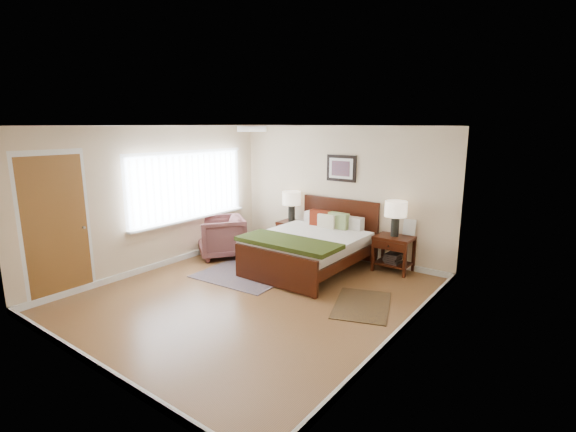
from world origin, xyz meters
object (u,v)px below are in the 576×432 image
Objects in this scene: lamp_right at (396,211)px; armchair at (221,237)px; bed at (311,241)px; nightstand_right at (393,250)px; rug_persian at (260,267)px; nightstand_left at (291,228)px; lamp_left at (292,200)px.

armchair is at bearing -158.68° from lamp_right.
lamp_right reaches higher than bed.
nightstand_right is at bearing 33.33° from bed.
bed is 1.89m from armchair.
bed is at bearing 27.18° from rug_persian.
nightstand_left is at bearing -179.80° from nightstand_right.
bed is 1.39m from lamp_left.
rug_persian is at bearing -149.32° from bed.
lamp_right is 0.29× the size of rug_persian.
lamp_right reaches higher than lamp_left.
lamp_left is 2.21m from lamp_right.
armchair is at bearing -158.90° from nightstand_right.
lamp_right is (2.21, 0.00, 0.04)m from lamp_left.
nightstand_right is at bearing 28.79° from rug_persian.
bed is 3.43× the size of lamp_right.
lamp_left is (-2.21, 0.01, 0.65)m from nightstand_right.
rug_persian is at bearing -80.17° from lamp_left.
lamp_right reaches higher than armchair.
nightstand_right is at bearing -90.00° from lamp_right.
rug_persian is at bearing 31.72° from armchair.
rug_persian is (0.22, -1.25, -0.46)m from nightstand_left.
lamp_left is (-1.01, 0.80, 0.51)m from bed.
bed reaches higher than nightstand_right.
lamp_left reaches higher than armchair.
lamp_left is 0.29× the size of rug_persian.
nightstand_right is 0.73× the size of armchair.
bed is 1.44m from nightstand_right.
bed is 1.28m from nightstand_left.
lamp_right is 0.70× the size of armchair.
nightstand_left is at bearing -179.46° from lamp_right.
lamp_right is at bearing 29.06° from rug_persian.
nightstand_right is (1.20, 0.79, -0.14)m from bed.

